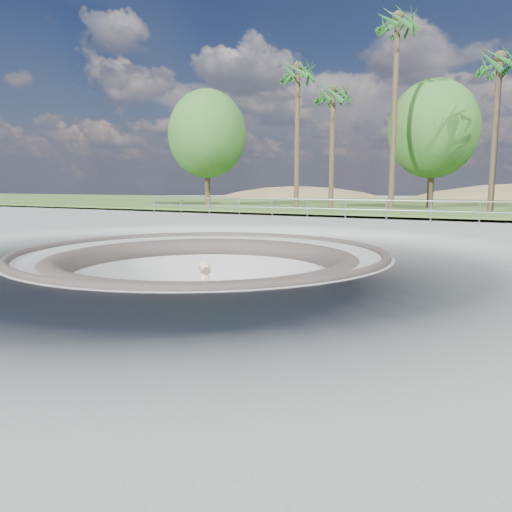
# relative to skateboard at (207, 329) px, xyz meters

# --- Properties ---
(ground) EXTENTS (180.00, 180.00, 0.00)m
(ground) POSITION_rel_skateboard_xyz_m (-0.85, 1.04, 1.83)
(ground) COLOR #A1A19C
(ground) RESTS_ON ground
(skate_bowl) EXTENTS (14.00, 14.00, 4.10)m
(skate_bowl) POSITION_rel_skateboard_xyz_m (-0.85, 1.04, -0.00)
(skate_bowl) COLOR #A1A19C
(skate_bowl) RESTS_ON ground
(grass_strip) EXTENTS (180.00, 36.00, 0.12)m
(grass_strip) POSITION_rel_skateboard_xyz_m (-0.85, 35.04, 2.05)
(grass_strip) COLOR #3D6227
(grass_strip) RESTS_ON ground
(distant_hills) EXTENTS (103.20, 45.00, 28.60)m
(distant_hills) POSITION_rel_skateboard_xyz_m (2.92, 58.22, -5.19)
(distant_hills) COLOR brown
(distant_hills) RESTS_ON ground
(safety_railing) EXTENTS (25.00, 0.06, 1.03)m
(safety_railing) POSITION_rel_skateboard_xyz_m (-0.85, 13.04, 2.52)
(safety_railing) COLOR #919499
(safety_railing) RESTS_ON ground
(skateboard) EXTENTS (0.94, 0.46, 0.09)m
(skateboard) POSITION_rel_skateboard_xyz_m (0.00, 0.00, 0.00)
(skateboard) COLOR brown
(skateboard) RESTS_ON ground
(skater) EXTENTS (0.59, 0.74, 1.76)m
(skater) POSITION_rel_skateboard_xyz_m (0.00, -0.00, 0.90)
(skater) COLOR beige
(skater) RESTS_ON skateboard
(palm_a) EXTENTS (2.60, 2.60, 10.69)m
(palm_a) POSITION_rel_skateboard_xyz_m (-7.88, 22.73, 11.28)
(palm_a) COLOR brown
(palm_a) RESTS_ON ground
(palm_b) EXTENTS (2.60, 2.60, 9.11)m
(palm_b) POSITION_rel_skateboard_xyz_m (-5.55, 23.52, 9.82)
(palm_b) COLOR brown
(palm_b) RESTS_ON ground
(palm_c) EXTENTS (2.60, 2.60, 12.85)m
(palm_c) POSITION_rel_skateboard_xyz_m (-1.01, 22.46, 13.25)
(palm_c) COLOR brown
(palm_c) RESTS_ON ground
(palm_d) EXTENTS (2.60, 2.60, 9.82)m
(palm_d) POSITION_rel_skateboard_xyz_m (4.87, 22.68, 10.47)
(palm_d) COLOR brown
(palm_d) RESTS_ON ground
(bushy_tree_left) EXTENTS (6.50, 5.91, 9.37)m
(bushy_tree_left) POSITION_rel_skateboard_xyz_m (-16.44, 23.90, 7.81)
(bushy_tree_left) COLOR brown
(bushy_tree_left) RESTS_ON ground
(bushy_tree_mid) EXTENTS (6.23, 5.66, 8.98)m
(bushy_tree_mid) POSITION_rel_skateboard_xyz_m (0.65, 26.79, 7.57)
(bushy_tree_mid) COLOR brown
(bushy_tree_mid) RESTS_ON ground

